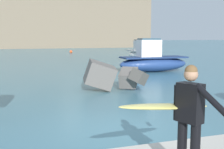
{
  "coord_description": "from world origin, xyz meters",
  "views": [
    {
      "loc": [
        -2.55,
        -7.05,
        2.42
      ],
      "look_at": [
        -0.04,
        0.5,
        1.4
      ],
      "focal_mm": 46.84,
      "sensor_mm": 36.0,
      "label": 1
    }
  ],
  "objects": [
    {
      "name": "mooring_buoy_middle",
      "position": [
        5.52,
        36.9,
        0.22
      ],
      "size": [
        0.44,
        0.44,
        0.44
      ],
      "color": "#E54C1E",
      "rests_on": "ground"
    },
    {
      "name": "boat_near_left",
      "position": [
        6.64,
        11.49,
        0.75
      ],
      "size": [
        5.08,
        1.87,
        2.34
      ],
      "color": "navy",
      "rests_on": "ground"
    },
    {
      "name": "boat_near_right",
      "position": [
        9.94,
        21.37,
        0.71
      ],
      "size": [
        2.2,
        4.39,
        2.17
      ],
      "color": "white",
      "rests_on": "ground"
    },
    {
      "name": "surfer_with_board",
      "position": [
        -0.15,
        -3.25,
        1.28
      ],
      "size": [
        2.08,
        1.44,
        1.78
      ],
      "color": "black",
      "rests_on": "walkway_path"
    },
    {
      "name": "breakwater_jetty",
      "position": [
        3.85,
        2.07,
        1.14
      ],
      "size": [
        32.12,
        8.36,
        2.62
      ],
      "color": "#605B56",
      "rests_on": "ground"
    },
    {
      "name": "ground_plane",
      "position": [
        0.0,
        0.0,
        0.0
      ],
      "size": [
        400.0,
        400.0,
        0.0
      ],
      "primitive_type": "plane",
      "color": "#42707F"
    }
  ]
}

